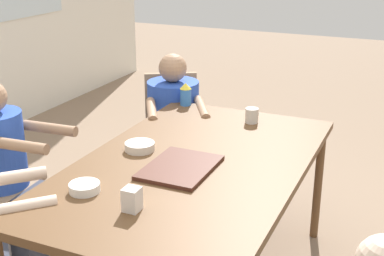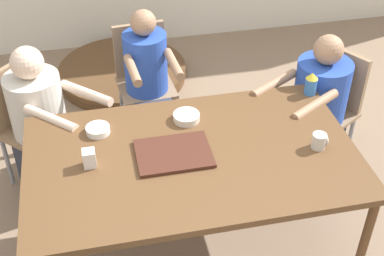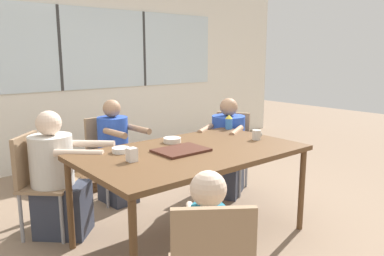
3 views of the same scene
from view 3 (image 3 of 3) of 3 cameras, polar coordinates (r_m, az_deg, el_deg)
The scene contains 16 objects.
ground_plane at distance 3.28m, azimuth 0.00°, elevation -16.38°, with size 16.00×16.00×0.00m, color #8C725B.
wall_back_with_windows at distance 5.32m, azimuth -19.55°, elevation 9.46°, with size 8.40×0.08×2.80m.
dining_table at distance 3.01m, azimuth 0.00°, elevation -4.36°, with size 1.78×1.05×0.76m.
chair_for_woman_green_shirt at distance 4.27m, azimuth 5.95°, elevation -2.42°, with size 0.55×0.55×0.86m.
chair_for_man_blue_shirt at distance 3.42m, azimuth -22.50°, elevation -6.73°, with size 0.57×0.57×0.86m.
chair_for_man_teal_shirt at distance 4.07m, azimuth -12.85°, elevation -3.33°, with size 0.43×0.43×0.86m.
person_woman_green_shirt at distance 4.12m, azimuth 5.34°, elevation -3.72°, with size 0.74×0.63×1.05m.
person_man_blue_shirt at distance 3.36m, azimuth -19.78°, elevation -7.67°, with size 0.70×0.69×1.07m.
person_man_teal_shirt at distance 3.94m, azimuth -11.55°, elevation -4.33°, with size 0.36×0.60×1.07m.
food_tray_dark at distance 2.95m, azimuth -1.67°, elevation -3.41°, with size 0.40×0.30×0.02m.
coffee_mug at distance 3.40m, azimuth 9.82°, elevation -1.03°, with size 0.08×0.08×0.09m.
sippy_cup at distance 3.84m, azimuth 5.64°, elevation 0.96°, with size 0.08×0.08×0.15m.
milk_carton_small at distance 2.71m, azimuth -9.15°, elevation -4.04°, with size 0.07×0.07×0.10m.
bowl_white_shallow at distance 2.98m, azimuth -10.81°, elevation -3.31°, with size 0.14×0.14×0.04m.
bowl_cereal at distance 3.25m, azimuth -3.04°, elevation -1.85°, with size 0.15×0.15×0.04m.
folded_table_stack at distance 4.82m, azimuth -17.88°, elevation -6.94°, with size 1.14×1.14×0.12m.
Camera 3 is at (-1.85, -2.24, 1.52)m, focal length 35.00 mm.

